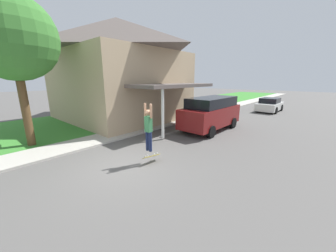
{
  "coord_description": "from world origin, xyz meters",
  "views": [
    {
      "loc": [
        5.8,
        -3.88,
        3.26
      ],
      "look_at": [
        0.21,
        2.4,
        1.16
      ],
      "focal_mm": 20.0,
      "sensor_mm": 36.0,
      "label": 1
    }
  ],
  "objects": [
    {
      "name": "sidewalk",
      "position": [
        -3.6,
        6.0,
        0.05
      ],
      "size": [
        1.8,
        80.0,
        0.1
      ],
      "color": "#ADA89E",
      "rests_on": "ground_plane"
    },
    {
      "name": "skateboarder",
      "position": [
        0.64,
        0.8,
        1.48
      ],
      "size": [
        0.41,
        0.22,
        1.87
      ],
      "color": "#192347",
      "rests_on": "ground_plane"
    },
    {
      "name": "house",
      "position": [
        -7.89,
        5.44,
        4.16
      ],
      "size": [
        12.16,
        9.08,
        7.85
      ],
      "color": "tan",
      "rests_on": "lawn"
    },
    {
      "name": "suv_parked",
      "position": [
        -0.1,
        6.96,
        1.15
      ],
      "size": [
        2.08,
        4.86,
        2.14
      ],
      "color": "maroon",
      "rests_on": "ground_plane"
    },
    {
      "name": "lawn_tree_near",
      "position": [
        -5.18,
        -1.8,
        5.01
      ],
      "size": [
        3.74,
        3.74,
        6.83
      ],
      "color": "brown",
      "rests_on": "lawn"
    },
    {
      "name": "car_down_street",
      "position": [
        0.82,
        17.64,
        0.67
      ],
      "size": [
        1.96,
        4.0,
        1.4
      ],
      "color": "silver",
      "rests_on": "ground_plane"
    },
    {
      "name": "skateboard",
      "position": [
        0.68,
        0.88,
        0.28
      ],
      "size": [
        0.27,
        0.78,
        0.26
      ],
      "color": "#A89323",
      "rests_on": "ground_plane"
    },
    {
      "name": "lawn",
      "position": [
        -8.0,
        6.0,
        0.04
      ],
      "size": [
        10.0,
        80.0,
        0.08
      ],
      "color": "#387F2D",
      "rests_on": "ground_plane"
    },
    {
      "name": "ground_plane",
      "position": [
        0.0,
        0.0,
        0.0
      ],
      "size": [
        120.0,
        120.0,
        0.0
      ],
      "primitive_type": "plane",
      "color": "#54514F"
    }
  ]
}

